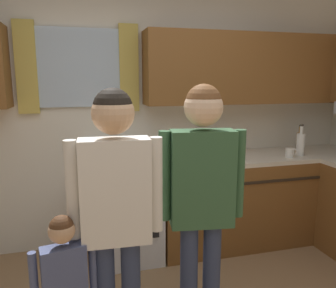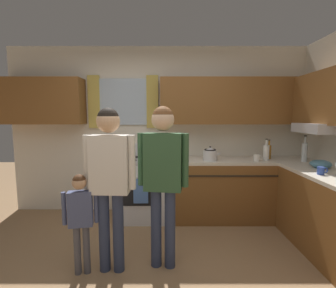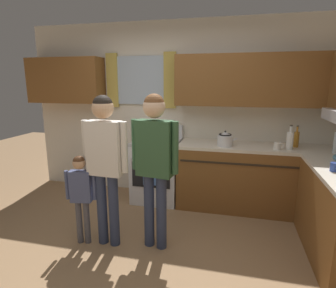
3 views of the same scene
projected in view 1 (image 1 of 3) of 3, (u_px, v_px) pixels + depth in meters
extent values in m
cube|color=silver|center=(135.00, 115.00, 3.36)|extent=(4.60, 0.10, 2.60)
cube|color=silver|center=(79.00, 68.00, 3.08)|extent=(0.73, 0.03, 0.71)
cube|color=gold|center=(26.00, 67.00, 2.95)|extent=(0.18, 0.04, 0.81)
cube|color=gold|center=(129.00, 68.00, 3.18)|extent=(0.18, 0.04, 0.81)
cube|color=brown|center=(254.00, 69.00, 3.37)|extent=(2.24, 0.32, 0.68)
cube|color=brown|center=(260.00, 199.00, 3.49)|extent=(2.14, 0.62, 0.86)
cube|color=beige|center=(262.00, 157.00, 3.41)|extent=(2.14, 0.62, 0.04)
cube|color=#2D2319|center=(278.00, 181.00, 3.14)|extent=(2.02, 0.01, 0.02)
cube|color=silver|center=(123.00, 212.00, 3.13)|extent=(0.66, 0.62, 0.86)
cube|color=black|center=(128.00, 221.00, 2.82)|extent=(0.54, 0.01, 0.36)
cylinder|color=#ADADB2|center=(127.00, 197.00, 2.76)|extent=(0.54, 0.02, 0.02)
cube|color=#ADADB2|center=(122.00, 166.00, 3.05)|extent=(0.66, 0.62, 0.04)
cube|color=silver|center=(118.00, 147.00, 3.28)|extent=(0.66, 0.08, 0.20)
cylinder|color=black|center=(104.00, 168.00, 2.87)|extent=(0.17, 0.17, 0.01)
cylinder|color=black|center=(142.00, 166.00, 2.96)|extent=(0.17, 0.17, 0.01)
cylinder|color=black|center=(102.00, 161.00, 3.13)|extent=(0.17, 0.17, 0.01)
cylinder|color=black|center=(137.00, 159.00, 3.21)|extent=(0.17, 0.17, 0.01)
cube|color=#4C72B7|center=(128.00, 218.00, 2.78)|extent=(0.20, 0.02, 0.34)
cylinder|color=white|center=(300.00, 145.00, 3.35)|extent=(0.08, 0.08, 0.22)
cylinder|color=white|center=(301.00, 130.00, 3.32)|extent=(0.03, 0.03, 0.08)
cylinder|color=#3F382D|center=(302.00, 125.00, 3.31)|extent=(0.03, 0.03, 0.02)
cylinder|color=#B27223|center=(299.00, 142.00, 3.53)|extent=(0.06, 0.06, 0.20)
cylinder|color=#B27223|center=(300.00, 130.00, 3.51)|extent=(0.02, 0.02, 0.07)
cylinder|color=#3F382D|center=(301.00, 126.00, 3.50)|extent=(0.03, 0.03, 0.02)
cylinder|color=white|center=(289.00, 153.00, 3.28)|extent=(0.08, 0.08, 0.09)
torus|color=white|center=(294.00, 152.00, 3.29)|extent=(0.07, 0.01, 0.07)
cylinder|color=silver|center=(226.00, 153.00, 3.17)|extent=(0.20, 0.20, 0.14)
cone|color=silver|center=(226.00, 143.00, 3.15)|extent=(0.18, 0.18, 0.05)
sphere|color=black|center=(226.00, 140.00, 3.14)|extent=(0.02, 0.02, 0.02)
cone|color=silver|center=(239.00, 149.00, 3.19)|extent=(0.09, 0.04, 0.07)
torus|color=black|center=(226.00, 144.00, 3.15)|extent=(0.17, 0.17, 0.02)
cube|color=white|center=(115.00, 191.00, 1.76)|extent=(0.37, 0.17, 0.56)
cylinder|color=white|center=(156.00, 185.00, 1.80)|extent=(0.07, 0.07, 0.52)
cylinder|color=white|center=(72.00, 190.00, 1.71)|extent=(0.07, 0.07, 0.52)
sphere|color=#DBAD84|center=(113.00, 113.00, 1.68)|extent=(0.22, 0.22, 0.22)
sphere|color=black|center=(113.00, 108.00, 1.67)|extent=(0.20, 0.20, 0.20)
cylinder|color=#2D3856|center=(211.00, 284.00, 2.08)|extent=(0.11, 0.11, 0.80)
cylinder|color=#2D3856|center=(189.00, 286.00, 2.07)|extent=(0.11, 0.11, 0.80)
cube|color=#335938|center=(202.00, 179.00, 1.95)|extent=(0.39, 0.21, 0.57)
cylinder|color=#335938|center=(239.00, 174.00, 1.97)|extent=(0.07, 0.07, 0.52)
cylinder|color=#335938|center=(165.00, 176.00, 1.92)|extent=(0.07, 0.07, 0.52)
sphere|color=beige|center=(203.00, 107.00, 1.87)|extent=(0.22, 0.22, 0.22)
sphere|color=brown|center=(204.00, 102.00, 1.86)|extent=(0.20, 0.20, 0.20)
cube|color=#47517A|center=(65.00, 277.00, 1.72)|extent=(0.23, 0.13, 0.34)
cylinder|color=#47517A|center=(93.00, 268.00, 1.78)|extent=(0.04, 0.04, 0.31)
cylinder|color=#47517A|center=(34.00, 282.00, 1.65)|extent=(0.04, 0.04, 0.31)
sphere|color=tan|center=(62.00, 230.00, 1.67)|extent=(0.13, 0.13, 0.13)
sphere|color=#4C2D19|center=(61.00, 227.00, 1.67)|extent=(0.12, 0.12, 0.12)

